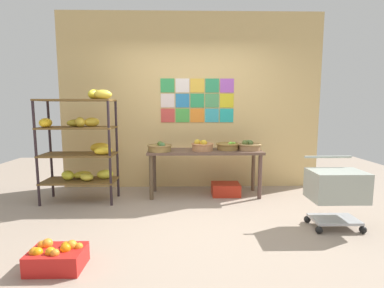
% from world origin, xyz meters
% --- Properties ---
extents(ground, '(9.33, 9.33, 0.00)m').
position_xyz_m(ground, '(0.00, 0.00, 0.00)').
color(ground, gray).
extents(back_wall_with_art, '(4.42, 0.07, 2.95)m').
position_xyz_m(back_wall_with_art, '(0.00, 1.70, 1.47)').
color(back_wall_with_art, '#D8B470').
rests_on(back_wall_with_art, ground).
extents(banana_shelf_unit, '(1.06, 0.56, 1.65)m').
position_xyz_m(banana_shelf_unit, '(-1.58, 0.95, 0.94)').
color(banana_shelf_unit, '#2D2126').
rests_on(banana_shelf_unit, ground).
extents(display_table, '(1.76, 0.55, 0.72)m').
position_xyz_m(display_table, '(0.21, 1.19, 0.63)').
color(display_table, brown).
rests_on(display_table, ground).
extents(fruit_basket_right, '(0.34, 0.34, 0.17)m').
position_xyz_m(fruit_basket_right, '(0.17, 1.14, 0.79)').
color(fruit_basket_right, '#B47B50').
rests_on(fruit_basket_right, display_table).
extents(fruit_basket_back_right, '(0.37, 0.37, 0.15)m').
position_xyz_m(fruit_basket_back_right, '(-0.48, 1.08, 0.78)').
color(fruit_basket_back_right, olive).
rests_on(fruit_basket_back_right, display_table).
extents(fruit_basket_left, '(0.36, 0.36, 0.13)m').
position_xyz_m(fruit_basket_left, '(0.58, 1.22, 0.78)').
color(fruit_basket_left, olive).
rests_on(fruit_basket_left, display_table).
extents(fruit_basket_centre, '(0.37, 0.37, 0.16)m').
position_xyz_m(fruit_basket_centre, '(0.91, 1.19, 0.79)').
color(fruit_basket_centre, '#A37950').
rests_on(fruit_basket_centre, display_table).
extents(produce_crate_under_table, '(0.44, 0.33, 0.19)m').
position_xyz_m(produce_crate_under_table, '(0.54, 1.16, 0.09)').
color(produce_crate_under_table, '#B62816').
rests_on(produce_crate_under_table, ground).
extents(orange_crate_foreground, '(0.45, 0.31, 0.23)m').
position_xyz_m(orange_crate_foreground, '(-1.20, -0.89, 0.11)').
color(orange_crate_foreground, red).
rests_on(orange_crate_foreground, ground).
extents(shopping_cart, '(0.59, 0.45, 0.80)m').
position_xyz_m(shopping_cart, '(1.63, -0.10, 0.47)').
color(shopping_cart, black).
rests_on(shopping_cart, ground).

